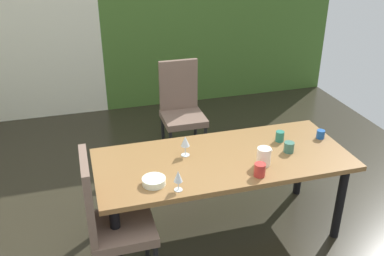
{
  "coord_description": "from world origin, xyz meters",
  "views": [
    {
      "loc": [
        -0.75,
        -2.71,
        2.4
      ],
      "look_at": [
        0.11,
        0.29,
        0.85
      ],
      "focal_mm": 40.0,
      "sensor_mm": 36.0,
      "label": 1
    }
  ],
  "objects_px": {
    "wine_glass_corner": "(186,142)",
    "cup_center": "(280,136)",
    "wine_glass_rear": "(178,177)",
    "cup_east": "(321,134)",
    "cup_front": "(289,147)",
    "pitcher_west": "(264,156)",
    "chair_left_near": "(108,218)",
    "cup_right": "(260,170)",
    "serving_bowl_near_shelf": "(154,181)",
    "dining_table": "(223,166)",
    "chair_head_far": "(181,106)"
  },
  "relations": [
    {
      "from": "cup_right",
      "to": "chair_left_near",
      "type": "bearing_deg",
      "value": 179.68
    },
    {
      "from": "chair_head_far",
      "to": "pitcher_west",
      "type": "distance_m",
      "value": 1.61
    },
    {
      "from": "chair_head_far",
      "to": "pitcher_west",
      "type": "bearing_deg",
      "value": 98.18
    },
    {
      "from": "chair_left_near",
      "to": "cup_right",
      "type": "distance_m",
      "value": 1.11
    },
    {
      "from": "wine_glass_rear",
      "to": "cup_east",
      "type": "relative_size",
      "value": 2.12
    },
    {
      "from": "wine_glass_corner",
      "to": "cup_front",
      "type": "height_order",
      "value": "wine_glass_corner"
    },
    {
      "from": "dining_table",
      "to": "serving_bowl_near_shelf",
      "type": "bearing_deg",
      "value": -160.01
    },
    {
      "from": "cup_east",
      "to": "cup_right",
      "type": "relative_size",
      "value": 0.73
    },
    {
      "from": "chair_left_near",
      "to": "cup_center",
      "type": "bearing_deg",
      "value": 106.61
    },
    {
      "from": "dining_table",
      "to": "cup_right",
      "type": "height_order",
      "value": "cup_right"
    },
    {
      "from": "wine_glass_rear",
      "to": "pitcher_west",
      "type": "xyz_separation_m",
      "value": [
        0.7,
        0.15,
        -0.03
      ]
    },
    {
      "from": "dining_table",
      "to": "serving_bowl_near_shelf",
      "type": "distance_m",
      "value": 0.64
    },
    {
      "from": "chair_left_near",
      "to": "pitcher_west",
      "type": "distance_m",
      "value": 1.21
    },
    {
      "from": "wine_glass_corner",
      "to": "cup_east",
      "type": "xyz_separation_m",
      "value": [
        1.17,
        -0.03,
        -0.08
      ]
    },
    {
      "from": "cup_front",
      "to": "cup_center",
      "type": "xyz_separation_m",
      "value": [
        0.01,
        0.19,
        0.0
      ]
    },
    {
      "from": "wine_glass_rear",
      "to": "cup_east",
      "type": "xyz_separation_m",
      "value": [
        1.34,
        0.41,
        -0.07
      ]
    },
    {
      "from": "wine_glass_corner",
      "to": "serving_bowl_near_shelf",
      "type": "height_order",
      "value": "wine_glass_corner"
    },
    {
      "from": "wine_glass_corner",
      "to": "cup_center",
      "type": "distance_m",
      "value": 0.82
    },
    {
      "from": "wine_glass_rear",
      "to": "wine_glass_corner",
      "type": "height_order",
      "value": "wine_glass_corner"
    },
    {
      "from": "dining_table",
      "to": "cup_right",
      "type": "distance_m",
      "value": 0.38
    },
    {
      "from": "chair_head_far",
      "to": "cup_center",
      "type": "xyz_separation_m",
      "value": [
        0.52,
        -1.27,
        0.19
      ]
    },
    {
      "from": "cup_front",
      "to": "cup_right",
      "type": "distance_m",
      "value": 0.45
    },
    {
      "from": "dining_table",
      "to": "cup_center",
      "type": "xyz_separation_m",
      "value": [
        0.54,
        0.13,
        0.12
      ]
    },
    {
      "from": "serving_bowl_near_shelf",
      "to": "wine_glass_rear",
      "type": "bearing_deg",
      "value": -38.44
    },
    {
      "from": "chair_head_far",
      "to": "cup_east",
      "type": "relative_size",
      "value": 14.5
    },
    {
      "from": "wine_glass_rear",
      "to": "serving_bowl_near_shelf",
      "type": "relative_size",
      "value": 0.92
    },
    {
      "from": "cup_front",
      "to": "cup_right",
      "type": "height_order",
      "value": "cup_right"
    },
    {
      "from": "chair_head_far",
      "to": "cup_east",
      "type": "distance_m",
      "value": 1.59
    },
    {
      "from": "wine_glass_corner",
      "to": "cup_center",
      "type": "height_order",
      "value": "wine_glass_corner"
    },
    {
      "from": "chair_head_far",
      "to": "cup_center",
      "type": "relative_size",
      "value": 11.92
    },
    {
      "from": "dining_table",
      "to": "wine_glass_rear",
      "type": "bearing_deg",
      "value": -143.35
    },
    {
      "from": "serving_bowl_near_shelf",
      "to": "cup_right",
      "type": "relative_size",
      "value": 1.7
    },
    {
      "from": "dining_table",
      "to": "cup_center",
      "type": "relative_size",
      "value": 22.59
    },
    {
      "from": "wine_glass_rear",
      "to": "cup_east",
      "type": "bearing_deg",
      "value": 17.06
    },
    {
      "from": "cup_east",
      "to": "cup_center",
      "type": "distance_m",
      "value": 0.36
    },
    {
      "from": "wine_glass_corner",
      "to": "wine_glass_rear",
      "type": "bearing_deg",
      "value": -111.52
    },
    {
      "from": "wine_glass_corner",
      "to": "cup_front",
      "type": "relative_size",
      "value": 1.98
    },
    {
      "from": "cup_right",
      "to": "pitcher_west",
      "type": "xyz_separation_m",
      "value": [
        0.09,
        0.14,
        0.02
      ]
    },
    {
      "from": "dining_table",
      "to": "pitcher_west",
      "type": "relative_size",
      "value": 14.04
    },
    {
      "from": "wine_glass_corner",
      "to": "pitcher_west",
      "type": "relative_size",
      "value": 1.18
    },
    {
      "from": "serving_bowl_near_shelf",
      "to": "cup_front",
      "type": "relative_size",
      "value": 1.98
    },
    {
      "from": "cup_east",
      "to": "cup_front",
      "type": "relative_size",
      "value": 0.86
    },
    {
      "from": "wine_glass_corner",
      "to": "serving_bowl_near_shelf",
      "type": "xyz_separation_m",
      "value": [
        -0.32,
        -0.33,
        -0.09
      ]
    },
    {
      "from": "chair_left_near",
      "to": "cup_center",
      "type": "xyz_separation_m",
      "value": [
        1.47,
        0.44,
        0.19
      ]
    },
    {
      "from": "serving_bowl_near_shelf",
      "to": "cup_east",
      "type": "xyz_separation_m",
      "value": [
        1.49,
        0.3,
        0.01
      ]
    },
    {
      "from": "dining_table",
      "to": "wine_glass_rear",
      "type": "distance_m",
      "value": 0.59
    },
    {
      "from": "dining_table",
      "to": "wine_glass_corner",
      "type": "xyz_separation_m",
      "value": [
        -0.27,
        0.12,
        0.2
      ]
    },
    {
      "from": "cup_front",
      "to": "pitcher_west",
      "type": "bearing_deg",
      "value": -155.74
    },
    {
      "from": "dining_table",
      "to": "wine_glass_rear",
      "type": "relative_size",
      "value": 12.97
    },
    {
      "from": "chair_left_near",
      "to": "cup_right",
      "type": "height_order",
      "value": "chair_left_near"
    }
  ]
}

